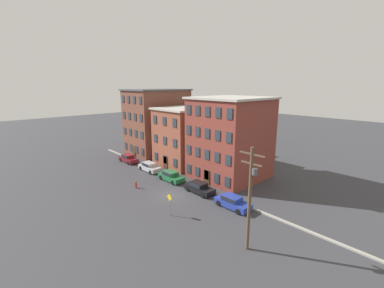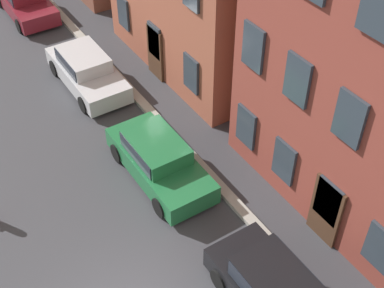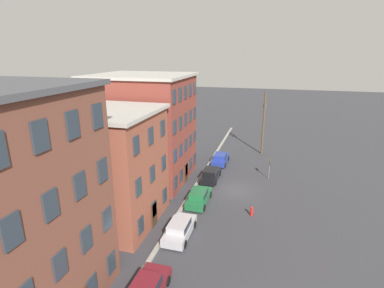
{
  "view_description": "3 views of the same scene",
  "coord_description": "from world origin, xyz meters",
  "views": [
    {
      "loc": [
        24.96,
        -19.3,
        14.18
      ],
      "look_at": [
        1.09,
        2.75,
        6.63
      ],
      "focal_mm": 24.0,
      "sensor_mm": 36.0,
      "label": 1
    },
    {
      "loc": [
        7.11,
        -2.7,
        12.85
      ],
      "look_at": [
        -0.65,
        2.27,
        4.46
      ],
      "focal_mm": 50.0,
      "sensor_mm": 36.0,
      "label": 2
    },
    {
      "loc": [
        -30.67,
        -3.47,
        14.74
      ],
      "look_at": [
        -1.38,
        4.64,
        5.39
      ],
      "focal_mm": 28.0,
      "sensor_mm": 36.0,
      "label": 3
    }
  ],
  "objects": [
    {
      "name": "car_maroon",
      "position": [
        -17.06,
        3.24,
        0.75
      ],
      "size": [
        4.4,
        1.92,
        1.43
      ],
      "color": "maroon",
      "rests_on": "ground_plane"
    },
    {
      "name": "caution_sign",
      "position": [
        4.27,
        -3.5,
        1.81
      ],
      "size": [
        1.0,
        0.08,
        2.69
      ],
      "color": "slate",
      "rests_on": "ground_plane"
    },
    {
      "name": "ground_plane",
      "position": [
        0.0,
        0.0,
        0.0
      ],
      "size": [
        200.0,
        200.0,
        0.0
      ],
      "primitive_type": "plane",
      "color": "#38383D"
    },
    {
      "name": "car_black",
      "position": [
        1.95,
        3.24,
        0.75
      ],
      "size": [
        4.4,
        1.92,
        1.43
      ],
      "color": "black",
      "rests_on": "ground_plane"
    },
    {
      "name": "fire_hydrant",
      "position": [
        -5.12,
        -2.21,
        0.48
      ],
      "size": [
        0.24,
        0.34,
        0.96
      ],
      "color": "red",
      "rests_on": "ground_plane"
    },
    {
      "name": "apartment_far",
      "position": [
        0.74,
        11.11,
        6.22
      ],
      "size": [
        10.11,
        10.74,
        12.41
      ],
      "color": "brown",
      "rests_on": "ground_plane"
    },
    {
      "name": "kerb_strip",
      "position": [
        0.0,
        4.5,
        0.08
      ],
      "size": [
        56.0,
        0.36,
        0.16
      ],
      "primitive_type": "cube",
      "color": "#9E998E",
      "rests_on": "ground_plane"
    },
    {
      "name": "apartment_midblock",
      "position": [
        -9.13,
        11.42,
        5.13
      ],
      "size": [
        8.56,
        11.35,
        10.24
      ],
      "color": "brown",
      "rests_on": "ground_plane"
    },
    {
      "name": "utility_pole",
      "position": [
        13.61,
        -2.16,
        5.21
      ],
      "size": [
        2.4,
        0.44,
        9.28
      ],
      "color": "brown",
      "rests_on": "ground_plane"
    },
    {
      "name": "apartment_corner",
      "position": [
        -19.6,
        11.82,
        6.65
      ],
      "size": [
        9.16,
        12.17,
        13.28
      ],
      "color": "brown",
      "rests_on": "ground_plane"
    },
    {
      "name": "car_silver",
      "position": [
        -10.07,
        3.31,
        0.75
      ],
      "size": [
        4.4,
        1.92,
        1.43
      ],
      "color": "#B7B7BC",
      "rests_on": "ground_plane"
    },
    {
      "name": "car_blue",
      "position": [
        7.73,
        3.1,
        0.75
      ],
      "size": [
        4.4,
        1.92,
        1.43
      ],
      "color": "#233899",
      "rests_on": "ground_plane"
    },
    {
      "name": "car_green",
      "position": [
        -4.08,
        3.17,
        0.75
      ],
      "size": [
        4.4,
        1.92,
        1.43
      ],
      "color": "#1E6638",
      "rests_on": "ground_plane"
    }
  ]
}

